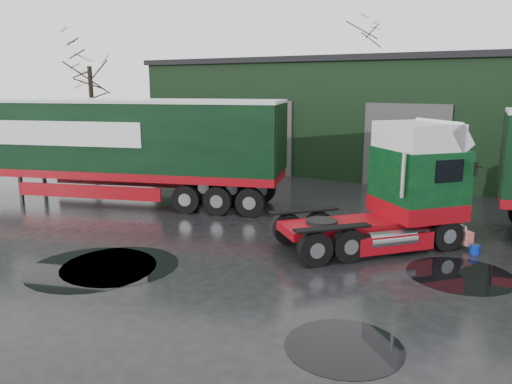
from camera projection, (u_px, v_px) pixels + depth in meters
ground at (185, 273)px, 13.22m from camera, size 100.00×100.00×0.00m
warehouse at (435, 115)px, 28.27m from camera, size 32.40×12.40×6.30m
hero_tractor at (368, 186)px, 14.86m from camera, size 6.00×6.33×3.81m
trailer_left at (117, 151)px, 20.67m from camera, size 14.10×7.23×4.33m
wash_bucket at (475, 249)px, 14.67m from camera, size 0.37×0.37×0.27m
tree_left at (91, 94)px, 30.94m from camera, size 4.40×4.40×8.50m
tree_back_a at (361, 85)px, 40.33m from camera, size 4.40×4.40×9.50m
puddle_0 at (120, 265)px, 13.74m from camera, size 3.19×3.19×0.01m
puddle_1 at (460, 275)px, 13.06m from camera, size 2.74×2.74×0.01m
puddle_3 at (344, 347)px, 9.50m from camera, size 2.29×2.29×0.01m
puddle_4 at (91, 268)px, 13.54m from camera, size 3.49×3.49×0.01m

